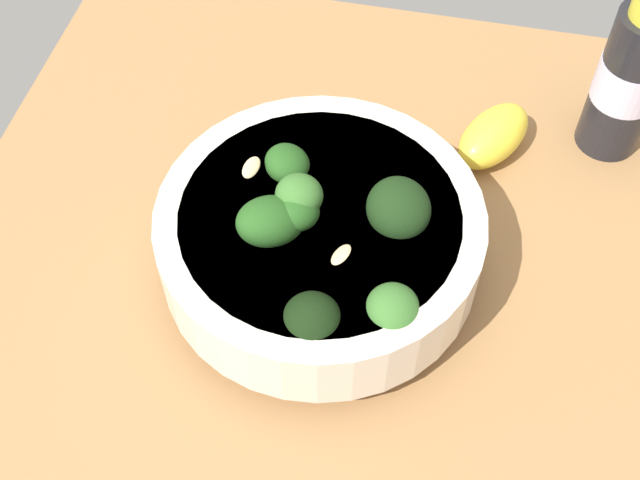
{
  "coord_description": "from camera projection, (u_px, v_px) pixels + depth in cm",
  "views": [
    {
      "loc": [
        31.98,
        4.41,
        50.1
      ],
      "look_at": [
        -0.62,
        -2.61,
        4.0
      ],
      "focal_mm": 47.05,
      "sensor_mm": 36.0,
      "label": 1
    }
  ],
  "objects": [
    {
      "name": "ground_plane",
      "position": [
        353.0,
        302.0,
        0.61
      ],
      "size": [
        61.29,
        61.29,
        4.32
      ],
      "primitive_type": "cube",
      "color": "#996D42"
    },
    {
      "name": "bowl_of_broccoli",
      "position": [
        321.0,
        239.0,
        0.56
      ],
      "size": [
        21.92,
        21.92,
        9.96
      ],
      "color": "silver",
      "rests_on": "ground_plane"
    },
    {
      "name": "lemon_wedge",
      "position": [
        493.0,
        136.0,
        0.65
      ],
      "size": [
        8.5,
        7.2,
        3.77
      ],
      "primitive_type": "ellipsoid",
      "rotation": [
        0.0,
        0.0,
        5.76
      ],
      "color": "yellow",
      "rests_on": "ground_plane"
    },
    {
      "name": "bottle_tall",
      "position": [
        630.0,
        77.0,
        0.62
      ],
      "size": [
        4.99,
        4.99,
        14.74
      ],
      "color": "black",
      "rests_on": "ground_plane"
    }
  ]
}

